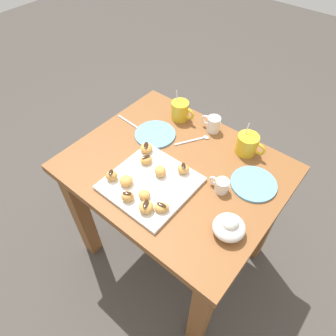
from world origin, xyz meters
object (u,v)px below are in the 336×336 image
cream_pitcher_white (213,123)px  saucer_sky_left (254,184)px  beignet_3 (183,169)px  beignet_4 (126,181)px  coffee_mug_mustard_right (248,144)px  beignet_0 (160,171)px  beignet_2 (144,195)px  saucer_sky_right (155,134)px  beignet_8 (146,148)px  ice_cream_bowl (229,227)px  dining_table (175,190)px  beignet_5 (146,207)px  pastry_plate_square (151,183)px  beignet_7 (128,196)px  beignet_1 (146,160)px  beignet_6 (112,176)px  chocolate_sauce_pitcher (222,185)px  beignet_9 (162,207)px  coffee_mug_mustard_left (180,110)px

cream_pitcher_white → saucer_sky_left: size_ratio=0.58×
beignet_3 → beignet_4: same height
coffee_mug_mustard_right → beignet_3: coffee_mug_mustard_right is taller
beignet_0 → beignet_2: 0.12m
saucer_sky_right → beignet_8: bearing=-66.5°
beignet_0 → beignet_2: size_ratio=1.19×
ice_cream_bowl → beignet_4: 0.41m
dining_table → ice_cream_bowl: ice_cream_bowl is taller
beignet_5 → beignet_8: bearing=132.2°
beignet_3 → beignet_5: 0.23m
pastry_plate_square → saucer_sky_right: 0.29m
saucer_sky_right → beignet_8: (0.05, -0.11, 0.03)m
ice_cream_bowl → beignet_7: ice_cream_bowl is taller
beignet_7 → beignet_1: bearing=112.0°
beignet_6 → saucer_sky_left: bearing=37.9°
pastry_plate_square → beignet_5: beignet_5 is taller
dining_table → chocolate_sauce_pitcher: (0.21, 0.01, 0.19)m
beignet_8 → beignet_9: 0.31m
beignet_5 → beignet_9: (0.04, 0.04, -0.00)m
saucer_sky_right → beignet_4: (0.11, -0.29, 0.03)m
saucer_sky_left → beignet_5: size_ratio=3.30×
ice_cream_bowl → beignet_9: (-0.23, -0.08, -0.01)m
beignet_7 → beignet_4: bearing=138.5°
chocolate_sauce_pitcher → dining_table: bearing=-176.4°
saucer_sky_right → beignet_6: size_ratio=4.03×
cream_pitcher_white → beignet_8: cream_pitcher_white is taller
coffee_mug_mustard_right → beignet_2: size_ratio=3.04×
beignet_0 → beignet_7: 0.17m
beignet_4 → beignet_8: 0.19m
coffee_mug_mustard_left → beignet_9: size_ratio=2.56×
coffee_mug_mustard_right → beignet_5: coffee_mug_mustard_right is taller
chocolate_sauce_pitcher → beignet_9: chocolate_sauce_pitcher is taller
beignet_3 → beignet_6: beignet_6 is taller
pastry_plate_square → beignet_8: 0.17m
beignet_5 → beignet_6: bearing=173.6°
dining_table → beignet_8: (-0.14, -0.02, 0.19)m
saucer_sky_right → coffee_mug_mustard_left: bearing=85.6°
coffee_mug_mustard_right → beignet_9: bearing=-99.6°
saucer_sky_left → coffee_mug_mustard_left: bearing=163.5°
beignet_4 → cream_pitcher_white: bearing=81.7°
coffee_mug_mustard_left → coffee_mug_mustard_right: size_ratio=1.02×
beignet_0 → beignet_7: bearing=-94.6°
cream_pitcher_white → beignet_9: cream_pitcher_white is taller
beignet_2 → beignet_4: 0.10m
cream_pitcher_white → coffee_mug_mustard_left: bearing=-171.3°
saucer_sky_left → saucer_sky_right: bearing=-176.7°
chocolate_sauce_pitcher → saucer_sky_right: (-0.40, 0.08, -0.03)m
beignet_7 → beignet_8: size_ratio=0.86×
beignet_2 → beignet_3: (0.04, 0.19, 0.00)m
beignet_2 → beignet_5: (0.04, -0.04, 0.00)m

